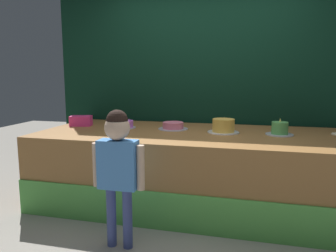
{
  "coord_description": "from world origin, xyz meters",
  "views": [
    {
      "loc": [
        0.55,
        -2.71,
        1.4
      ],
      "look_at": [
        -0.24,
        0.42,
        0.9
      ],
      "focal_mm": 34.69,
      "sensor_mm": 36.0,
      "label": 1
    }
  ],
  "objects_px": {
    "cake_far_right": "(280,129)",
    "cake_center_right": "(223,126)",
    "pink_box": "(81,121)",
    "cake_far_left": "(124,124)",
    "child_figure": "(118,160)",
    "cake_center_left": "(173,126)"
  },
  "relations": [
    {
      "from": "cake_far_right",
      "to": "cake_center_right",
      "type": "bearing_deg",
      "value": -179.44
    },
    {
      "from": "pink_box",
      "to": "cake_far_left",
      "type": "relative_size",
      "value": 0.94
    },
    {
      "from": "pink_box",
      "to": "cake_center_right",
      "type": "distance_m",
      "value": 1.72
    },
    {
      "from": "pink_box",
      "to": "cake_far_left",
      "type": "distance_m",
      "value": 0.57
    },
    {
      "from": "child_figure",
      "to": "cake_far_right",
      "type": "relative_size",
      "value": 4.07
    },
    {
      "from": "child_figure",
      "to": "cake_center_right",
      "type": "xyz_separation_m",
      "value": [
        0.74,
        1.14,
        0.13
      ]
    },
    {
      "from": "pink_box",
      "to": "cake_far_left",
      "type": "xyz_separation_m",
      "value": [
        0.57,
        -0.03,
        -0.02
      ]
    },
    {
      "from": "cake_far_right",
      "to": "cake_far_left",
      "type": "bearing_deg",
      "value": 179.11
    },
    {
      "from": "cake_center_right",
      "to": "cake_center_left",
      "type": "bearing_deg",
      "value": 171.68
    },
    {
      "from": "pink_box",
      "to": "cake_center_left",
      "type": "xyz_separation_m",
      "value": [
        1.15,
        0.02,
        -0.02
      ]
    },
    {
      "from": "child_figure",
      "to": "cake_far_left",
      "type": "distance_m",
      "value": 1.24
    },
    {
      "from": "child_figure",
      "to": "pink_box",
      "type": "relative_size",
      "value": 4.58
    },
    {
      "from": "cake_far_left",
      "to": "cake_far_right",
      "type": "distance_m",
      "value": 1.72
    },
    {
      "from": "child_figure",
      "to": "cake_center_left",
      "type": "bearing_deg",
      "value": 82.4
    },
    {
      "from": "cake_center_left",
      "to": "cake_far_right",
      "type": "bearing_deg",
      "value": -3.9
    },
    {
      "from": "cake_center_right",
      "to": "pink_box",
      "type": "bearing_deg",
      "value": 177.92
    },
    {
      "from": "cake_far_left",
      "to": "cake_center_right",
      "type": "bearing_deg",
      "value": -1.61
    },
    {
      "from": "cake_far_left",
      "to": "cake_center_right",
      "type": "height_order",
      "value": "cake_center_right"
    },
    {
      "from": "child_figure",
      "to": "cake_far_left",
      "type": "bearing_deg",
      "value": 109.4
    },
    {
      "from": "child_figure",
      "to": "cake_far_right",
      "type": "height_order",
      "value": "child_figure"
    },
    {
      "from": "cake_center_right",
      "to": "cake_far_right",
      "type": "distance_m",
      "value": 0.57
    },
    {
      "from": "pink_box",
      "to": "cake_far_right",
      "type": "xyz_separation_m",
      "value": [
        2.3,
        -0.06,
        -0.0
      ]
    }
  ]
}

